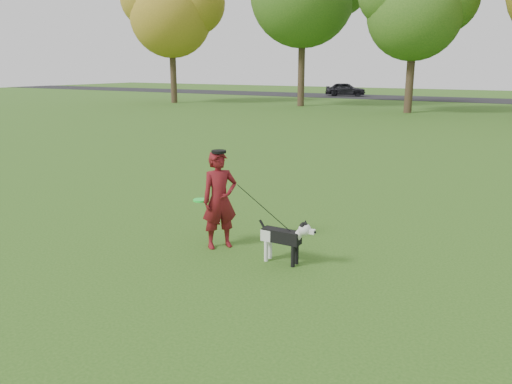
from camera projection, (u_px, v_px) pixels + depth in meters
The scene contains 6 objects.
ground at pixel (263, 257), 7.60m from camera, with size 120.00×120.00×0.00m, color #285116.
road at pixel (499, 101), 41.17m from camera, with size 120.00×7.00×0.02m, color black.
man at pixel (220, 200), 7.85m from camera, with size 0.57×0.37×1.56m, color #5E0D1B.
dog at pixel (286, 236), 7.26m from camera, with size 0.93×0.19×0.70m.
car_left at pixel (346, 89), 47.50m from camera, with size 1.51×3.74×1.28m, color black.
man_held_items at pixel (259, 205), 7.41m from camera, with size 1.78×0.32×1.10m.
Camera 1 is at (3.47, -6.22, 2.83)m, focal length 35.00 mm.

